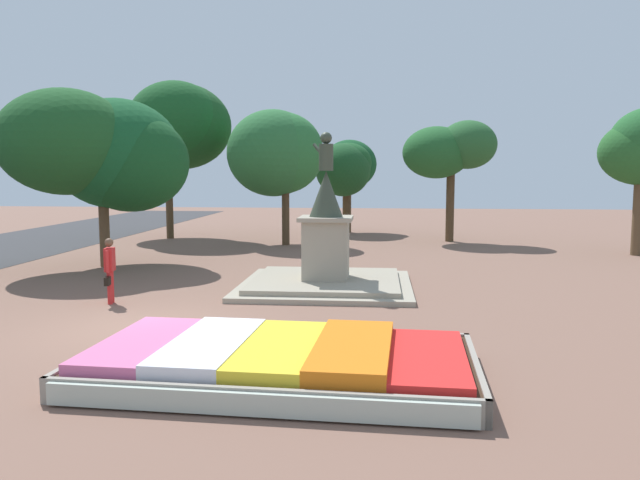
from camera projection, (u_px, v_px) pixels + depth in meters
ground_plane at (140, 328)px, 13.96m from camera, size 91.47×91.47×0.00m
flower_planter at (277, 362)px, 10.57m from camera, size 6.79×4.00×0.64m
statue_monument at (326, 260)px, 18.65m from camera, size 5.08×5.08×4.63m
pedestrian_with_handbag at (110, 267)px, 16.40m from camera, size 0.28×0.72×1.74m
park_tree_far_left at (346, 167)px, 35.14m from camera, size 3.40×4.17×5.28m
park_tree_behind_statue at (449, 150)px, 30.46m from camera, size 4.54×3.53×5.94m
park_tree_far_right at (277, 153)px, 29.49m from camera, size 4.60×4.36×6.39m
park_tree_street_side at (103, 152)px, 22.43m from camera, size 6.43×6.00×6.35m
park_tree_mid_canopy at (173, 128)px, 31.88m from camera, size 6.35×5.94×7.97m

